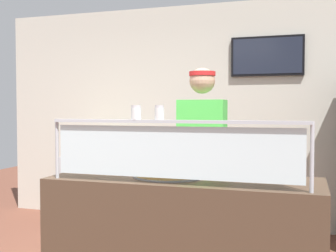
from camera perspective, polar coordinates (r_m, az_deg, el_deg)
name	(u,v)px	position (r m, az deg, el deg)	size (l,w,h in m)	color
shop_rear_unit	(237,114)	(5.21, 9.25, 1.55)	(6.26, 0.13, 2.70)	beige
serving_counter	(184,246)	(3.07, 2.14, -15.75)	(1.86, 0.66, 0.95)	#4C3828
sneeze_guard	(172,143)	(2.67, 0.58, -2.32)	(1.68, 0.06, 0.41)	#B2B5BC
pizza_tray	(169,174)	(3.02, 0.18, -6.46)	(0.51, 0.51, 0.04)	#9EA0A8
pizza_server	(174,172)	(2.99, 0.79, -6.13)	(0.07, 0.28, 0.01)	#ADAFB7
parmesan_shaker	(136,113)	(2.74, -4.28, 1.70)	(0.06, 0.06, 0.09)	white
pepper_flake_shaker	(159,113)	(2.69, -1.16, 1.69)	(0.06, 0.06, 0.09)	white
worker_figure	(202,160)	(3.52, 4.62, -4.58)	(0.41, 0.50, 1.76)	#23232D
prep_shelf	(95,190)	(5.36, -9.68, -8.47)	(0.70, 0.55, 0.85)	#B7BABF
pizza_box_stack	(95,145)	(5.28, -9.73, -2.48)	(0.47, 0.44, 0.27)	tan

